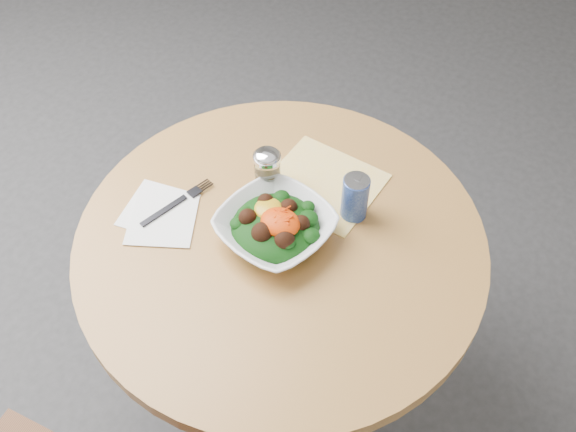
% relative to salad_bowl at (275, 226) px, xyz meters
% --- Properties ---
extents(ground, '(6.00, 6.00, 0.00)m').
position_rel_salad_bowl_xyz_m(ground, '(0.01, 0.00, -0.78)').
color(ground, '#2E2D30').
rests_on(ground, ground).
extents(table, '(0.90, 0.90, 0.75)m').
position_rel_salad_bowl_xyz_m(table, '(0.01, 0.00, -0.23)').
color(table, black).
rests_on(table, ground).
extents(cloth_napkin, '(0.25, 0.23, 0.00)m').
position_rel_salad_bowl_xyz_m(cloth_napkin, '(0.02, 0.19, -0.03)').
color(cloth_napkin, '#EDAB0C').
rests_on(cloth_napkin, table).
extents(paper_napkins, '(0.21, 0.21, 0.00)m').
position_rel_salad_bowl_xyz_m(paper_napkins, '(-0.25, -0.09, -0.03)').
color(paper_napkins, white).
rests_on(paper_napkins, table).
extents(salad_bowl, '(0.28, 0.28, 0.09)m').
position_rel_salad_bowl_xyz_m(salad_bowl, '(0.00, 0.00, 0.00)').
color(salad_bowl, silver).
rests_on(salad_bowl, table).
extents(fork, '(0.07, 0.19, 0.00)m').
position_rel_salad_bowl_xyz_m(fork, '(-0.24, -0.03, -0.03)').
color(fork, black).
rests_on(fork, table).
extents(spice_shaker, '(0.06, 0.06, 0.11)m').
position_rel_salad_bowl_xyz_m(spice_shaker, '(-0.09, 0.11, 0.02)').
color(spice_shaker, silver).
rests_on(spice_shaker, table).
extents(beverage_can, '(0.06, 0.06, 0.11)m').
position_rel_salad_bowl_xyz_m(beverage_can, '(0.12, 0.14, 0.02)').
color(beverage_can, navy).
rests_on(beverage_can, table).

